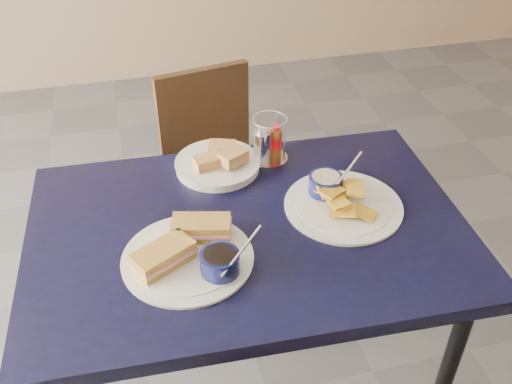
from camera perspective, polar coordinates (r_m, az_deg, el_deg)
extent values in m
cube|color=black|center=(1.44, -0.77, -3.96)|extent=(1.12, 0.78, 0.04)
cylinder|color=black|center=(1.69, 18.42, -17.15)|extent=(0.04, 0.04, 0.71)
cylinder|color=black|center=(1.90, -16.99, -9.00)|extent=(0.04, 0.04, 0.71)
cylinder|color=black|center=(2.02, 10.51, -4.47)|extent=(0.04, 0.04, 0.71)
cube|color=black|center=(2.22, -3.51, 1.15)|extent=(0.43, 0.41, 0.03)
cylinder|color=black|center=(2.22, -6.38, -5.58)|extent=(0.03, 0.03, 0.36)
cylinder|color=black|center=(2.26, 1.07, -4.36)|extent=(0.03, 0.03, 0.36)
cylinder|color=black|center=(2.43, -7.42, -1.23)|extent=(0.03, 0.03, 0.36)
cylinder|color=black|center=(2.47, -0.61, -0.19)|extent=(0.03, 0.03, 0.36)
cube|color=black|center=(2.24, -4.52, 7.79)|extent=(0.37, 0.10, 0.38)
cylinder|color=white|center=(1.35, -6.85, -6.59)|extent=(0.31, 0.31, 0.01)
cylinder|color=white|center=(1.34, -6.86, -6.42)|extent=(0.25, 0.25, 0.00)
cube|color=#BB9243|center=(1.32, -9.25, -6.32)|extent=(0.16, 0.13, 0.04)
cube|color=pink|center=(1.32, -9.23, -6.46)|extent=(0.16, 0.14, 0.01)
cube|color=#BB9243|center=(1.38, -5.50, -3.58)|extent=(0.15, 0.10, 0.04)
cube|color=pink|center=(1.38, -5.49, -3.72)|extent=(0.16, 0.11, 0.01)
cylinder|color=#0A0E38|center=(1.28, -3.62, -7.04)|extent=(0.09, 0.09, 0.05)
cylinder|color=black|center=(1.27, -3.65, -6.53)|extent=(0.08, 0.08, 0.01)
cylinder|color=silver|center=(1.24, -1.48, -5.91)|extent=(0.11, 0.07, 0.08)
cylinder|color=white|center=(1.50, 8.73, -1.36)|extent=(0.31, 0.31, 0.01)
cylinder|color=white|center=(1.50, 8.75, -1.19)|extent=(0.25, 0.25, 0.00)
cube|color=gold|center=(1.54, 8.07, 0.30)|extent=(0.08, 0.07, 0.02)
cube|color=gold|center=(1.46, 10.68, -2.16)|extent=(0.08, 0.08, 0.02)
cube|color=gold|center=(1.45, 8.66, -2.04)|extent=(0.08, 0.07, 0.02)
cube|color=gold|center=(1.51, 6.81, 0.24)|extent=(0.07, 0.05, 0.02)
cube|color=gold|center=(1.51, 8.98, 0.11)|extent=(0.05, 0.07, 0.01)
cube|color=gold|center=(1.49, 6.94, -0.06)|extent=(0.05, 0.07, 0.03)
cube|color=gold|center=(1.45, 8.15, -1.10)|extent=(0.05, 0.07, 0.02)
cube|color=gold|center=(1.49, 9.83, 0.22)|extent=(0.06, 0.08, 0.02)
cube|color=gold|center=(1.47, 7.60, -0.05)|extent=(0.08, 0.07, 0.02)
cylinder|color=#0A0E38|center=(1.52, 6.97, 0.78)|extent=(0.09, 0.09, 0.05)
cylinder|color=beige|center=(1.51, 7.01, 1.27)|extent=(0.08, 0.08, 0.01)
cylinder|color=silver|center=(1.49, 8.97, 1.92)|extent=(0.11, 0.07, 0.08)
cylinder|color=white|center=(1.63, -3.86, 2.66)|extent=(0.24, 0.24, 0.02)
cylinder|color=white|center=(1.62, -3.87, 2.96)|extent=(0.20, 0.20, 0.00)
cube|color=tan|center=(1.59, -4.82, 2.99)|extent=(0.08, 0.06, 0.03)
cube|color=tan|center=(1.64, -3.42, 4.36)|extent=(0.09, 0.07, 0.03)
cube|color=tan|center=(1.59, -2.29, 3.50)|extent=(0.09, 0.08, 0.03)
cylinder|color=silver|center=(1.67, 1.31, 3.45)|extent=(0.11, 0.11, 0.01)
cylinder|color=silver|center=(1.67, 2.17, 6.18)|extent=(0.01, 0.01, 0.13)
cylinder|color=silver|center=(1.65, -0.11, 5.88)|extent=(0.01, 0.01, 0.13)
cylinder|color=silver|center=(1.60, 0.49, 4.66)|extent=(0.01, 0.01, 0.13)
cylinder|color=silver|center=(1.61, 2.83, 4.97)|extent=(0.01, 0.01, 0.13)
torus|color=silver|center=(1.60, 1.38, 7.26)|extent=(0.10, 0.10, 0.00)
cylinder|color=silver|center=(1.64, 0.59, 4.67)|extent=(0.05, 0.05, 0.08)
cone|color=silver|center=(1.61, 0.60, 6.27)|extent=(0.04, 0.04, 0.02)
cylinder|color=brown|center=(1.65, 2.03, 4.96)|extent=(0.03, 0.03, 0.08)
cylinder|color=#BD0A0F|center=(1.65, 2.03, 4.96)|extent=(0.03, 0.03, 0.03)
cylinder|color=#BD0A0F|center=(1.63, 2.07, 6.49)|extent=(0.02, 0.02, 0.02)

